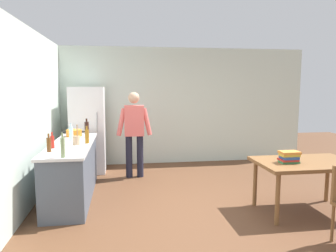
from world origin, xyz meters
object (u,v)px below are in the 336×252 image
at_px(cooking_pot, 74,133).
at_px(bottle_sauce_red, 52,142).
at_px(person, 134,129).
at_px(utensil_jar, 76,140).
at_px(dining_table, 306,167).
at_px(bottle_beer_brown, 49,144).
at_px(book_stack, 289,157).
at_px(bottle_water_clear, 71,133).
at_px(bottle_wine_dark, 87,129).
at_px(bottle_vinegar_tall, 63,147).
at_px(refrigerator, 88,130).
at_px(bottle_oil_amber, 87,136).

bearing_deg(cooking_pot, bottle_sauce_red, -97.73).
bearing_deg(bottle_sauce_red, cooking_pot, 82.27).
bearing_deg(person, utensil_jar, -128.89).
height_order(dining_table, bottle_beer_brown, bottle_beer_brown).
bearing_deg(person, cooking_pot, -166.08).
bearing_deg(utensil_jar, dining_table, -16.36).
relative_size(cooking_pot, book_stack, 1.49).
distance_m(bottle_water_clear, bottle_beer_brown, 0.92).
bearing_deg(bottle_water_clear, bottle_wine_dark, 55.45).
xyz_separation_m(person, bottle_wine_dark, (-0.87, -0.45, 0.07)).
xyz_separation_m(cooking_pot, bottle_vinegar_tall, (0.12, -1.79, 0.08)).
relative_size(bottle_sauce_red, book_stack, 0.90).
bearing_deg(bottle_wine_dark, bottle_vinegar_tall, -94.69).
distance_m(refrigerator, book_stack, 4.07).
distance_m(dining_table, bottle_wine_dark, 3.66).
distance_m(dining_table, utensil_jar, 3.45).
bearing_deg(bottle_sauce_red, bottle_water_clear, 74.26).
xyz_separation_m(dining_table, bottle_wine_dark, (-3.22, 1.70, 0.37)).
bearing_deg(dining_table, utensil_jar, 163.64).
bearing_deg(bottle_sauce_red, person, 47.88).
distance_m(bottle_water_clear, bottle_vinegar_tall, 1.30).
distance_m(bottle_oil_amber, bottle_vinegar_tall, 1.03).
xyz_separation_m(bottle_wine_dark, bottle_vinegar_tall, (-0.13, -1.62, -0.01)).
xyz_separation_m(refrigerator, utensil_jar, (-0.00, -1.73, 0.08)).
bearing_deg(person, dining_table, -42.41).
height_order(refrigerator, utensil_jar, refrigerator).
height_order(bottle_wine_dark, bottle_sauce_red, bottle_wine_dark).
xyz_separation_m(person, bottle_beer_brown, (-1.25, -1.68, 0.03)).
bearing_deg(bottle_wine_dark, bottle_water_clear, -124.55).
bearing_deg(bottle_oil_amber, utensil_jar, -141.43).
relative_size(utensil_jar, bottle_beer_brown, 1.23).
bearing_deg(utensil_jar, bottle_oil_amber, 38.57).
bearing_deg(utensil_jar, bottle_beer_brown, -121.33).
relative_size(refrigerator, bottle_beer_brown, 6.92).
distance_m(bottle_oil_amber, bottle_wine_dark, 0.62).
relative_size(cooking_pot, utensil_jar, 1.25).
distance_m(utensil_jar, bottle_water_clear, 0.43).
bearing_deg(refrigerator, bottle_sauce_red, -99.20).
height_order(cooking_pot, utensil_jar, utensil_jar).
height_order(bottle_oil_amber, bottle_water_clear, bottle_water_clear).
xyz_separation_m(bottle_water_clear, book_stack, (3.14, -1.42, -0.19)).
distance_m(dining_table, bottle_oil_amber, 3.35).
xyz_separation_m(bottle_oil_amber, bottle_beer_brown, (-0.45, -0.62, -0.01)).
bearing_deg(utensil_jar, book_stack, -18.70).
xyz_separation_m(person, bottle_water_clear, (-1.09, -0.77, 0.05)).
distance_m(refrigerator, cooking_pot, 0.85).
relative_size(refrigerator, bottle_wine_dark, 5.29).
xyz_separation_m(utensil_jar, bottle_wine_dark, (0.08, 0.73, 0.07)).
height_order(cooking_pot, bottle_beer_brown, bottle_beer_brown).
distance_m(cooking_pot, bottle_beer_brown, 1.41).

